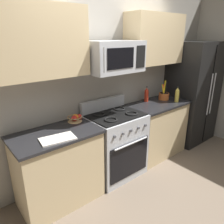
{
  "coord_description": "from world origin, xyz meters",
  "views": [
    {
      "loc": [
        -1.79,
        -1.47,
        1.95
      ],
      "look_at": [
        -0.16,
        0.51,
        1.03
      ],
      "focal_mm": 34.72,
      "sensor_mm": 36.0,
      "label": 1
    }
  ],
  "objects": [
    {
      "name": "ground_plane",
      "position": [
        0.0,
        0.0,
        0.0
      ],
      "size": [
        16.0,
        16.0,
        0.0
      ],
      "primitive_type": "plane",
      "color": "#6B5B4C"
    },
    {
      "name": "wall_back",
      "position": [
        0.0,
        1.0,
        1.3
      ],
      "size": [
        8.0,
        0.1,
        2.6
      ],
      "primitive_type": "cube",
      "color": "#9E998E",
      "rests_on": "ground"
    },
    {
      "name": "counter_left",
      "position": [
        -0.88,
        0.63,
        0.46
      ],
      "size": [
        0.99,
        0.6,
        0.91
      ],
      "color": "tan",
      "rests_on": "ground"
    },
    {
      "name": "range_oven",
      "position": [
        -0.0,
        0.63,
        0.47
      ],
      "size": [
        0.76,
        0.64,
        1.09
      ],
      "color": "#B2B5BA",
      "rests_on": "ground"
    },
    {
      "name": "counter_right",
      "position": [
        0.9,
        0.63,
        0.46
      ],
      "size": [
        1.02,
        0.6,
        0.91
      ],
      "color": "tan",
      "rests_on": "ground"
    },
    {
      "name": "refrigerator",
      "position": [
        1.88,
        0.62,
        0.92
      ],
      "size": [
        0.89,
        0.71,
        1.84
      ],
      "color": "black",
      "rests_on": "ground"
    },
    {
      "name": "microwave",
      "position": [
        -0.0,
        0.66,
        1.69
      ],
      "size": [
        0.74,
        0.44,
        0.39
      ],
      "color": "#B2B5BA"
    },
    {
      "name": "upper_cabinets_left",
      "position": [
        -0.89,
        0.78,
        1.88
      ],
      "size": [
        0.98,
        0.34,
        0.73
      ],
      "color": "tan"
    },
    {
      "name": "upper_cabinets_right",
      "position": [
        0.91,
        0.78,
        1.88
      ],
      "size": [
        1.01,
        0.34,
        0.73
      ],
      "color": "tan"
    },
    {
      "name": "utensil_crock",
      "position": [
        1.14,
        0.71,
        0.98
      ],
      "size": [
        0.17,
        0.17,
        0.32
      ],
      "color": "#D1662D",
      "rests_on": "counter_right"
    },
    {
      "name": "fruit_basket",
      "position": [
        -0.53,
        0.79,
        0.95
      ],
      "size": [
        0.19,
        0.19,
        0.1
      ],
      "color": "tan",
      "rests_on": "counter_left"
    },
    {
      "name": "apple_loose",
      "position": [
        -0.47,
        0.8,
        0.95
      ],
      "size": [
        0.08,
        0.08,
        0.08
      ],
      "primitive_type": "sphere",
      "color": "red",
      "rests_on": "counter_left"
    },
    {
      "name": "cutting_board",
      "position": [
        -0.93,
        0.47,
        0.92
      ],
      "size": [
        0.39,
        0.26,
        0.02
      ],
      "primitive_type": "cube",
      "rotation": [
        0.0,
        0.0,
        -0.15
      ],
      "color": "silver",
      "rests_on": "counter_left"
    },
    {
      "name": "bottle_hot_sauce",
      "position": [
        0.82,
        0.82,
        1.02
      ],
      "size": [
        0.07,
        0.07,
        0.25
      ],
      "color": "red",
      "rests_on": "counter_right"
    },
    {
      "name": "bottle_oil",
      "position": [
        1.19,
        0.49,
        1.03
      ],
      "size": [
        0.07,
        0.07,
        0.25
      ],
      "color": "gold",
      "rests_on": "counter_right"
    }
  ]
}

